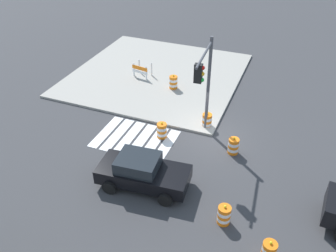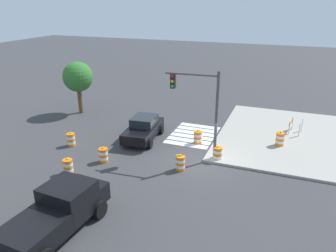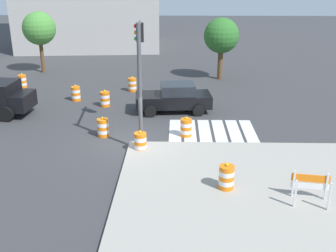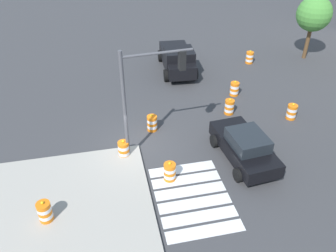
# 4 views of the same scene
# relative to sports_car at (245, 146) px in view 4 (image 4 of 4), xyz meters

# --- Properties ---
(ground_plane) EXTENTS (120.00, 120.00, 0.00)m
(ground_plane) POSITION_rel_sports_car_xyz_m (-2.04, -4.95, -0.81)
(ground_plane) COLOR #38383A
(crosswalk_stripes) EXTENTS (4.35, 3.20, 0.02)m
(crosswalk_stripes) POSITION_rel_sports_car_xyz_m (1.96, -3.15, -0.80)
(crosswalk_stripes) COLOR silver
(crosswalk_stripes) RESTS_ON ground
(sports_car) EXTENTS (4.45, 2.44, 1.63)m
(sports_car) POSITION_rel_sports_car_xyz_m (0.00, 0.00, 0.00)
(sports_car) COLOR black
(sports_car) RESTS_ON ground
(pickup_truck) EXTENTS (5.28, 2.64, 1.92)m
(pickup_truck) POSITION_rel_sports_car_xyz_m (-10.35, -0.85, 0.16)
(pickup_truck) COLOR black
(pickup_truck) RESTS_ON ground
(traffic_barrel_near_corner) EXTENTS (0.56, 0.56, 1.02)m
(traffic_barrel_near_corner) POSITION_rel_sports_car_xyz_m (0.62, -3.88, -0.36)
(traffic_barrel_near_corner) COLOR orange
(traffic_barrel_near_corner) RESTS_ON ground
(traffic_barrel_crosswalk_end) EXTENTS (0.56, 0.56, 1.02)m
(traffic_barrel_crosswalk_end) POSITION_rel_sports_car_xyz_m (-1.46, -5.76, -0.36)
(traffic_barrel_crosswalk_end) COLOR orange
(traffic_barrel_crosswalk_end) RESTS_ON ground
(traffic_barrel_median_near) EXTENTS (0.56, 0.56, 1.02)m
(traffic_barrel_median_near) POSITION_rel_sports_car_xyz_m (-4.16, 0.81, -0.36)
(traffic_barrel_median_near) COLOR orange
(traffic_barrel_median_near) RESTS_ON ground
(traffic_barrel_median_far) EXTENTS (0.56, 0.56, 1.02)m
(traffic_barrel_median_far) POSITION_rel_sports_car_xyz_m (-3.45, -3.98, -0.36)
(traffic_barrel_median_far) COLOR orange
(traffic_barrel_median_far) RESTS_ON ground
(traffic_barrel_far_curb) EXTENTS (0.56, 0.56, 1.02)m
(traffic_barrel_far_curb) POSITION_rel_sports_car_xyz_m (-6.18, 1.93, -0.36)
(traffic_barrel_far_curb) COLOR orange
(traffic_barrel_far_curb) RESTS_ON ground
(traffic_barrel_lane_center) EXTENTS (0.56, 0.56, 1.02)m
(traffic_barrel_lane_center) POSITION_rel_sports_car_xyz_m (-10.62, 4.88, -0.36)
(traffic_barrel_lane_center) COLOR orange
(traffic_barrel_lane_center) RESTS_ON ground
(traffic_barrel_opposite_curb) EXTENTS (0.56, 0.56, 1.02)m
(traffic_barrel_opposite_curb) POSITION_rel_sports_car_xyz_m (-2.87, 4.17, -0.36)
(traffic_barrel_opposite_curb) COLOR orange
(traffic_barrel_opposite_curb) RESTS_ON ground
(traffic_barrel_on_sidewalk) EXTENTS (0.56, 0.56, 1.02)m
(traffic_barrel_on_sidewalk) POSITION_rel_sports_car_xyz_m (1.99, -9.28, -0.21)
(traffic_barrel_on_sidewalk) COLOR orange
(traffic_barrel_on_sidewalk) RESTS_ON sidewalk_corner
(traffic_light_pole) EXTENTS (0.57, 3.29, 5.50)m
(traffic_light_pole) POSITION_rel_sports_car_xyz_m (-1.54, -4.42, 3.10)
(traffic_light_pole) COLOR #4C4C51
(traffic_light_pole) RESTS_ON sidewalk_corner
(street_tree_streetside_mid) EXTENTS (2.56, 2.56, 4.76)m
(street_tree_streetside_mid) POSITION_rel_sports_car_xyz_m (-10.61, 9.55, 2.64)
(street_tree_streetside_mid) COLOR brown
(street_tree_streetside_mid) RESTS_ON ground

